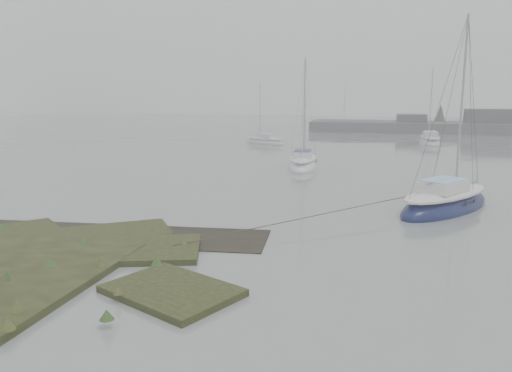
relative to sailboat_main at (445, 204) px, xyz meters
The scene contains 6 objects.
ground 20.16m from the sailboat_main, 116.68° to the left, with size 160.00×160.00×0.00m, color slate.
sailboat_main is the anchor object (origin of this frame).
sailboat_white 14.67m from the sailboat_main, 126.08° to the left, with size 2.55×6.28×8.65m.
sailboat_far_a 32.04m from the sailboat_main, 118.57° to the left, with size 5.20×3.70×7.05m.
sailboat_far_b 32.48m from the sailboat_main, 86.38° to the left, with size 2.33×6.38×8.88m.
sailboat_far_c 49.63m from the sailboat_main, 99.09° to the left, with size 5.42×4.64×7.65m.
Camera 1 is at (5.92, -12.59, 5.51)m, focal length 35.00 mm.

